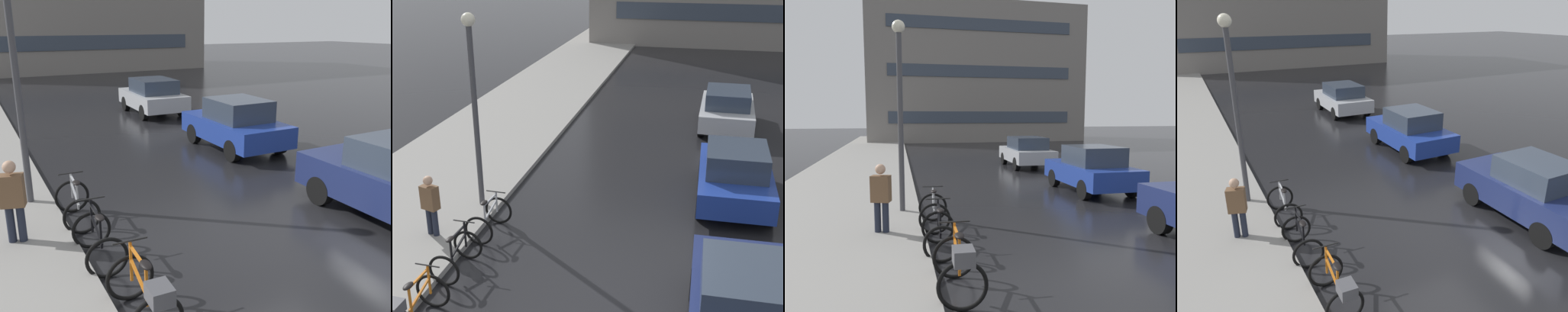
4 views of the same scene
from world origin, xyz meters
TOP-DOWN VIEW (x-y plane):
  - ground_plane at (0.00, 0.00)m, footprint 140.00×140.00m
  - sidewalk_kerb at (-6.00, 10.00)m, footprint 4.80×60.00m
  - bicycle_nearest at (-3.31, -0.99)m, footprint 0.77×1.41m
  - bicycle_second at (-3.38, 0.94)m, footprint 0.74×1.15m
  - bicycle_third at (-3.35, 2.63)m, footprint 0.78×1.18m
  - car_blue at (2.44, 5.73)m, footprint 1.93×3.80m
  - car_silver at (2.31, 12.21)m, footprint 2.01×3.87m
  - pedestrian at (-4.53, 2.07)m, footprint 0.45×0.35m
  - streetlamp at (-4.06, 3.88)m, footprint 0.33×0.33m
  - building_facade_main at (3.79, 34.11)m, footprint 21.28×9.65m

SIDE VIEW (x-z plane):
  - ground_plane at x=0.00m, z-range 0.00..0.00m
  - sidewalk_kerb at x=-6.00m, z-range 0.00..0.14m
  - bicycle_second at x=-3.38m, z-range -0.10..0.88m
  - bicycle_third at x=-3.35m, z-range -0.08..0.87m
  - bicycle_nearest at x=-3.31m, z-range 0.00..1.00m
  - car_silver at x=2.31m, z-range 0.02..1.56m
  - car_blue at x=2.44m, z-range -0.01..1.60m
  - pedestrian at x=-4.53m, z-range 0.10..1.74m
  - streetlamp at x=-4.06m, z-range 0.56..5.64m
  - building_facade_main at x=3.79m, z-range 0.00..13.40m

